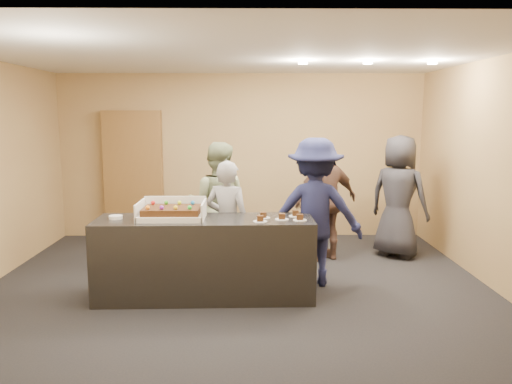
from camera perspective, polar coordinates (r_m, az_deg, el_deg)
room at (r=5.84m, az=-2.12°, el=2.09°), size 6.04×6.00×2.70m
serving_counter at (r=5.64m, az=-5.83°, el=-7.53°), size 2.41×0.74×0.90m
storage_cabinet at (r=8.49m, az=-13.82°, el=1.92°), size 0.96×0.15×2.10m
cake_box at (r=5.59m, az=-9.54°, el=-2.50°), size 0.72×0.50×0.21m
sheet_cake at (r=5.56m, az=-9.59°, el=-2.05°), size 0.62×0.43×0.12m
plate_stack at (r=5.70m, az=-15.74°, el=-2.79°), size 0.15×0.15×0.04m
slice_a at (r=5.34m, az=0.48°, el=-3.18°), size 0.15×0.15×0.07m
slice_b at (r=5.53m, az=0.84°, el=-2.76°), size 0.15×0.15×0.07m
slice_c at (r=5.45m, az=2.98°, el=-2.93°), size 0.15×0.15×0.07m
slice_d at (r=5.64m, az=4.53°, el=-2.56°), size 0.15×0.15×0.07m
slice_e at (r=5.43m, az=5.03°, el=-3.01°), size 0.15×0.15×0.07m
person_server_grey at (r=5.99m, az=-3.26°, el=-3.55°), size 0.64×0.53×1.50m
person_sage_man at (r=6.63m, az=-4.39°, el=-1.56°), size 0.91×0.76×1.68m
person_navy_man at (r=6.00m, az=6.75°, el=-2.28°), size 1.21×0.79×1.77m
person_brown_extra at (r=7.04m, az=8.02°, el=-0.99°), size 1.07×0.82×1.69m
person_dark_suit at (r=7.42m, az=15.99°, el=-0.48°), size 1.02×0.98×1.76m
ceiling_spotlights at (r=6.49m, az=12.65°, el=14.24°), size 1.72×0.12×0.03m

